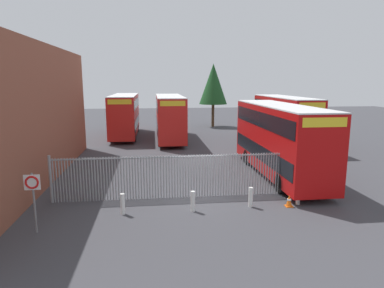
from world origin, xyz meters
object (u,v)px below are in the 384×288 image
at_px(bollard_center_front, 193,201).
at_px(traffic_cone_by_gate, 289,201).
at_px(bollard_far_right, 298,195).
at_px(bollard_near_left, 123,204).
at_px(speed_limit_sign_post, 33,189).
at_px(double_decker_bus_near_gate, 279,137).
at_px(double_decker_bus_far_back, 125,114).
at_px(double_decker_bus_behind_fence_right, 170,116).
at_px(bollard_near_right, 251,197).
at_px(double_decker_bus_behind_fence_left, 284,118).

relative_size(bollard_center_front, traffic_cone_by_gate, 1.61).
distance_m(bollard_far_right, traffic_cone_by_gate, 0.62).
bearing_deg(bollard_near_left, speed_limit_sign_post, -154.97).
bearing_deg(bollard_center_front, bollard_far_right, 3.29).
xyz_separation_m(double_decker_bus_near_gate, speed_limit_sign_post, (-12.32, -6.75, -0.65)).
relative_size(double_decker_bus_far_back, speed_limit_sign_post, 4.50).
height_order(double_decker_bus_behind_fence_right, bollard_near_right, double_decker_bus_behind_fence_right).
bearing_deg(traffic_cone_by_gate, bollard_center_front, -179.40).
bearing_deg(double_decker_bus_behind_fence_right, bollard_near_right, -81.57).
bearing_deg(traffic_cone_by_gate, double_decker_bus_behind_fence_right, 103.61).
distance_m(double_decker_bus_behind_fence_right, bollard_near_left, 19.46).
bearing_deg(bollard_near_left, bollard_center_front, -0.40).
bearing_deg(bollard_near_right, double_decker_bus_near_gate, 57.43).
relative_size(double_decker_bus_behind_fence_left, double_decker_bus_behind_fence_right, 1.00).
relative_size(double_decker_bus_behind_fence_left, double_decker_bus_far_back, 1.00).
height_order(double_decker_bus_behind_fence_left, traffic_cone_by_gate, double_decker_bus_behind_fence_left).
bearing_deg(bollard_center_front, double_decker_bus_far_back, 102.02).
xyz_separation_m(bollard_near_right, traffic_cone_by_gate, (1.82, -0.18, -0.19)).
distance_m(double_decker_bus_behind_fence_left, traffic_cone_by_gate, 16.85).
bearing_deg(double_decker_bus_behind_fence_right, double_decker_bus_near_gate, -66.47).
bearing_deg(bollard_far_right, double_decker_bus_near_gate, 80.10).
bearing_deg(double_decker_bus_behind_fence_left, double_decker_bus_behind_fence_right, 161.80).
bearing_deg(double_decker_bus_near_gate, double_decker_bus_behind_fence_right, 113.53).
bearing_deg(bollard_near_left, double_decker_bus_far_back, 94.00).
bearing_deg(bollard_far_right, double_decker_bus_far_back, 114.37).
height_order(double_decker_bus_near_gate, double_decker_bus_far_back, same).
relative_size(double_decker_bus_far_back, traffic_cone_by_gate, 18.32).
xyz_separation_m(bollard_center_front, speed_limit_sign_post, (-6.33, -1.47, 1.30)).
xyz_separation_m(bollard_near_left, bollard_center_front, (3.13, -0.02, 0.00)).
bearing_deg(bollard_near_left, double_decker_bus_behind_fence_right, 80.83).
bearing_deg(double_decker_bus_far_back, traffic_cone_by_gate, -67.07).
bearing_deg(double_decker_bus_far_back, double_decker_bus_near_gate, -57.32).
relative_size(double_decker_bus_near_gate, double_decker_bus_far_back, 1.00).
distance_m(bollard_center_front, traffic_cone_by_gate, 4.58).
bearing_deg(speed_limit_sign_post, bollard_near_right, 10.58).
relative_size(double_decker_bus_far_back, bollard_far_right, 11.38).
bearing_deg(speed_limit_sign_post, double_decker_bus_near_gate, 28.73).
distance_m(double_decker_bus_behind_fence_left, double_decker_bus_behind_fence_right, 11.10).
xyz_separation_m(double_decker_bus_near_gate, bollard_near_right, (-3.23, -5.06, -1.95)).
relative_size(bollard_center_front, bollard_near_right, 1.00).
distance_m(bollard_near_right, bollard_far_right, 2.36).
height_order(bollard_center_front, bollard_far_right, same).
height_order(double_decker_bus_near_gate, speed_limit_sign_post, double_decker_bus_near_gate).
bearing_deg(speed_limit_sign_post, bollard_near_left, 25.03).
distance_m(double_decker_bus_near_gate, bollard_center_front, 8.22).
bearing_deg(bollard_center_front, bollard_near_right, 4.66).
relative_size(double_decker_bus_behind_fence_right, bollard_near_right, 11.38).
xyz_separation_m(bollard_center_front, bollard_near_right, (2.76, 0.22, 0.00)).
height_order(double_decker_bus_far_back, speed_limit_sign_post, double_decker_bus_far_back).
bearing_deg(double_decker_bus_behind_fence_left, traffic_cone_by_gate, -110.76).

